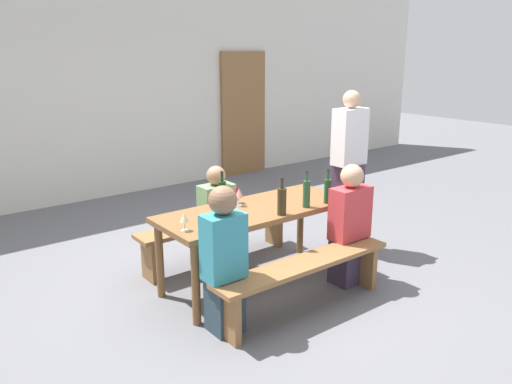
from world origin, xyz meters
TOP-DOWN VIEW (x-y plane):
  - ground_plane at (0.00, 0.00)m, footprint 24.00×24.00m
  - back_wall at (0.00, 3.78)m, footprint 14.00×0.20m
  - wooden_door at (2.54, 3.64)m, footprint 0.90×0.06m
  - tasting_table at (0.00, 0.00)m, footprint 1.84×0.73m
  - bench_near at (0.00, -0.67)m, footprint 1.74×0.30m
  - bench_far at (0.00, 0.67)m, footprint 1.74×0.30m
  - wine_bottle_0 at (0.06, -0.30)m, footprint 0.08×0.08m
  - wine_bottle_1 at (0.38, -0.26)m, footprint 0.07×0.07m
  - wine_bottle_2 at (0.62, -0.29)m, footprint 0.07×0.07m
  - wine_bottle_3 at (-0.18, 0.28)m, footprint 0.07×0.07m
  - wine_glass_0 at (-0.05, 0.22)m, footprint 0.08×0.08m
  - wine_glass_1 at (-0.82, -0.13)m, footprint 0.07×0.07m
  - wine_glass_2 at (-0.09, 0.14)m, footprint 0.07×0.07m
  - seated_guest_near_0 at (-0.71, -0.52)m, footprint 0.32×0.24m
  - seated_guest_near_1 at (0.70, -0.52)m, footprint 0.39×0.24m
  - seated_guest_far_0 at (-0.09, 0.52)m, footprint 0.34×0.24m
  - standing_host at (1.31, 0.08)m, footprint 0.36×0.24m

SIDE VIEW (x-z plane):
  - ground_plane at x=0.00m, z-range 0.00..0.00m
  - bench_near at x=0.00m, z-range 0.12..0.57m
  - bench_far at x=0.00m, z-range 0.12..0.57m
  - seated_guest_far_0 at x=-0.09m, z-range -0.03..1.03m
  - seated_guest_near_1 at x=0.70m, z-range -0.03..1.13m
  - seated_guest_near_0 at x=-0.71m, z-range -0.01..1.18m
  - tasting_table at x=0.00m, z-range 0.29..1.04m
  - standing_host at x=1.31m, z-range -0.02..1.72m
  - wine_glass_1 at x=-0.82m, z-range 0.78..0.93m
  - wine_bottle_3 at x=-0.18m, z-range 0.71..1.02m
  - wine_glass_0 at x=-0.05m, z-range 0.79..0.95m
  - wine_glass_2 at x=-0.09m, z-range 0.79..0.95m
  - wine_bottle_2 at x=0.62m, z-range 0.71..1.03m
  - wine_bottle_0 at x=0.06m, z-range 0.71..1.04m
  - wine_bottle_1 at x=0.38m, z-range 0.71..1.05m
  - wooden_door at x=2.54m, z-range 0.00..2.10m
  - back_wall at x=0.00m, z-range 0.00..3.20m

